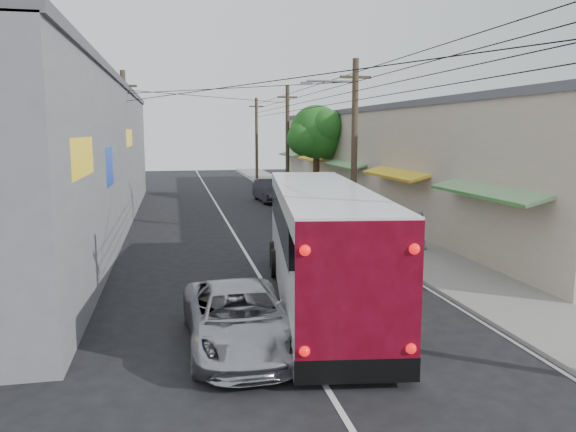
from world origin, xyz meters
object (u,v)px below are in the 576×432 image
jeepney (239,318)px  pedestrian_near (382,222)px  parked_car_mid (294,202)px  pedestrian_far (418,230)px  coach_bus (321,242)px  parked_car_far (271,190)px  parked_suv (324,211)px

jeepney → pedestrian_near: (7.52, 10.78, 0.25)m
parked_car_mid → pedestrian_far: pedestrian_far is taller
coach_bus → parked_car_far: 23.06m
parked_suv → parked_car_mid: bearing=98.6°
coach_bus → pedestrian_far: bearing=53.1°
parked_suv → pedestrian_near: size_ratio=3.58×
pedestrian_far → coach_bus: bearing=55.9°
coach_bus → parked_suv: (3.29, 11.81, -0.86)m
pedestrian_near → pedestrian_far: (0.74, -2.10, -0.05)m
jeepney → pedestrian_far: 11.99m
parked_car_far → coach_bus: bearing=-99.7°
parked_suv → parked_car_far: size_ratio=1.23×
parked_car_mid → parked_car_far: 6.66m
jeepney → coach_bus: bearing=47.4°
jeepney → parked_car_far: 26.52m
coach_bus → parked_car_mid: (2.71, 16.25, -0.91)m
parked_suv → parked_car_far: parked_suv is taller
jeepney → pedestrian_near: bearing=53.7°
jeepney → parked_car_mid: parked_car_mid is taller
parked_suv → parked_car_mid: size_ratio=1.24×
coach_bus → parked_car_mid: bearing=88.5°
parked_car_mid → parked_car_far: parked_car_mid is taller
coach_bus → parked_car_mid: 16.49m
coach_bus → pedestrian_far: coach_bus is taller
pedestrian_near → pedestrian_far: 2.23m
parked_car_far → pedestrian_near: bearing=-84.9°
jeepney → parked_car_mid: 20.09m
jeepney → pedestrian_far: pedestrian_far is taller
parked_suv → pedestrian_near: (1.52, -4.12, 0.09)m
parked_car_mid → parked_car_far: size_ratio=1.00×
parked_suv → pedestrian_far: size_ratio=3.81×
coach_bus → pedestrian_far: size_ratio=7.55×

